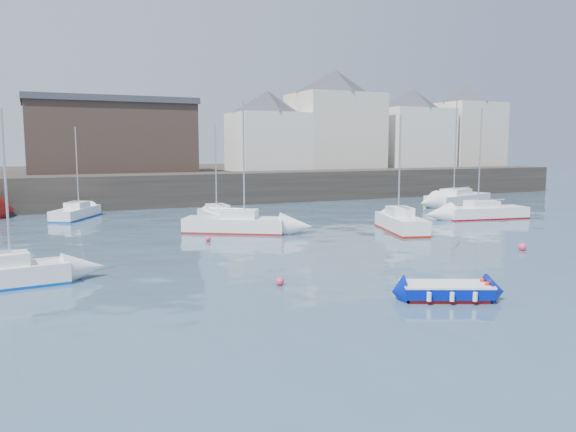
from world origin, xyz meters
name	(u,v)px	position (x,y,z in m)	size (l,w,h in m)	color
water	(413,287)	(0.00, 0.00, 0.00)	(220.00, 220.00, 0.00)	#2D4760
quay_wall	(188,189)	(0.00, 35.00, 1.50)	(90.00, 5.00, 3.00)	#28231E
land_strip	(151,180)	(0.00, 53.00, 1.40)	(90.00, 32.00, 2.80)	#28231E
bldg_east_a	(335,119)	(20.00, 42.00, 8.81)	(13.36, 13.36, 11.80)	beige
bldg_east_b	(412,128)	(31.00, 41.50, 7.87)	(11.88, 11.88, 9.95)	white
bldg_east_c	(467,125)	(40.00, 41.50, 8.37)	(11.14, 11.14, 10.95)	beige
bldg_east_d	(268,130)	(11.00, 41.50, 7.36)	(11.14, 11.14, 8.95)	white
warehouse	(110,136)	(-6.00, 43.00, 6.62)	(16.40, 10.40, 7.60)	#3D2D26
blue_dinghy	(446,291)	(-0.07, -2.00, 0.34)	(3.50, 2.60, 0.61)	maroon
sailboat_b	(235,224)	(-1.74, 16.44, 0.55)	(6.68, 5.26, 8.45)	white
sailboat_c	(401,223)	(8.36, 12.38, 0.58)	(3.39, 6.04, 7.58)	white
sailboat_d	(485,212)	(18.26, 15.15, 0.51)	(6.87, 3.19, 8.43)	white
sailboat_f	(219,217)	(-1.41, 20.97, 0.50)	(1.77, 5.47, 7.11)	white
sailboat_g	(458,199)	(23.61, 24.25, 0.56)	(8.17, 4.61, 9.85)	white
sailboat_h	(76,212)	(-10.59, 28.52, 0.46)	(4.24, 5.65, 7.07)	white
buoy_near	(280,285)	(-4.74, 2.48, 0.00)	(0.35, 0.35, 0.35)	#FF385C
buoy_mid	(522,250)	(10.23, 4.01, 0.00)	(0.43, 0.43, 0.43)	#FF385C
buoy_far	(208,242)	(-4.35, 13.84, 0.00)	(0.34, 0.34, 0.34)	#FF385C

